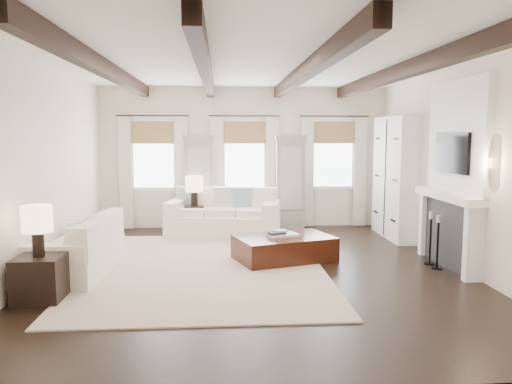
{
  "coord_description": "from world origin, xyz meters",
  "views": [
    {
      "loc": [
        -0.53,
        -7.68,
        2.14
      ],
      "look_at": [
        0.06,
        0.83,
        1.15
      ],
      "focal_mm": 35.0,
      "sensor_mm": 36.0,
      "label": 1
    }
  ],
  "objects": [
    {
      "name": "area_rug",
      "position": [
        -0.8,
        0.19,
        0.01
      ],
      "size": [
        3.74,
        5.03,
        0.02
      ],
      "primitive_type": "cube",
      "color": "beige",
      "rests_on": "ground"
    },
    {
      "name": "sofa_back",
      "position": [
        -0.48,
        2.83,
        0.4
      ],
      "size": [
        2.49,
        1.5,
        1.0
      ],
      "color": "white",
      "rests_on": "ground"
    },
    {
      "name": "book_lower",
      "position": [
        0.39,
        0.57,
        0.48
      ],
      "size": [
        0.31,
        0.27,
        0.04
      ],
      "primitive_type": "cube",
      "rotation": [
        0.0,
        0.0,
        0.32
      ],
      "color": "#262628",
      "rests_on": "tray"
    },
    {
      "name": "candlestick_far",
      "position": [
        2.9,
        0.16,
        0.36
      ],
      "size": [
        0.18,
        0.18,
        0.88
      ],
      "color": "black",
      "rests_on": "ground"
    },
    {
      "name": "side_table_front",
      "position": [
        -2.87,
        -1.26,
        0.29
      ],
      "size": [
        0.59,
        0.59,
        0.59
      ],
      "primitive_type": "cube",
      "color": "black",
      "rests_on": "ground"
    },
    {
      "name": "side_table_back",
      "position": [
        -1.11,
        2.93,
        0.31
      ],
      "size": [
        0.41,
        0.41,
        0.62
      ],
      "primitive_type": "cube",
      "color": "black",
      "rests_on": "ground"
    },
    {
      "name": "ground",
      "position": [
        0.0,
        0.0,
        0.0
      ],
      "size": [
        7.5,
        7.5,
        0.0
      ],
      "primitive_type": "plane",
      "color": "black",
      "rests_on": "ground"
    },
    {
      "name": "lamp_front",
      "position": [
        -2.87,
        -1.26,
        1.03
      ],
      "size": [
        0.38,
        0.38,
        0.66
      ],
      "color": "black",
      "rests_on": "side_table_front"
    },
    {
      "name": "room_shell",
      "position": [
        0.75,
        0.9,
        1.89
      ],
      "size": [
        6.54,
        7.54,
        3.22
      ],
      "color": "white",
      "rests_on": "ground"
    },
    {
      "name": "book_upper",
      "position": [
        0.46,
        0.6,
        0.51
      ],
      "size": [
        0.26,
        0.23,
        0.03
      ],
      "primitive_type": "cube",
      "rotation": [
        0.0,
        0.0,
        0.32
      ],
      "color": "beige",
      "rests_on": "book_lower"
    },
    {
      "name": "lamp_back",
      "position": [
        -1.11,
        2.93,
        1.05
      ],
      "size": [
        0.37,
        0.37,
        0.64
      ],
      "color": "black",
      "rests_on": "side_table_back"
    },
    {
      "name": "candlestick_near",
      "position": [
        2.9,
        -0.12,
        0.36
      ],
      "size": [
        0.17,
        0.17,
        0.86
      ],
      "color": "black",
      "rests_on": "ground"
    },
    {
      "name": "sofa_left",
      "position": [
        -2.68,
        0.04,
        0.36
      ],
      "size": [
        1.04,
        2.1,
        0.88
      ],
      "color": "white",
      "rests_on": "ground"
    },
    {
      "name": "tray",
      "position": [
        0.51,
        0.63,
        0.44
      ],
      "size": [
        0.59,
        0.52,
        0.04
      ],
      "primitive_type": "cube",
      "rotation": [
        0.0,
        0.0,
        0.32
      ],
      "color": "white",
      "rests_on": "ottoman"
    },
    {
      "name": "ottoman",
      "position": [
        0.53,
        0.58,
        0.21
      ],
      "size": [
        1.82,
        1.44,
        0.42
      ],
      "primitive_type": "cube",
      "rotation": [
        0.0,
        0.0,
        0.32
      ],
      "color": "black",
      "rests_on": "ground"
    }
  ]
}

